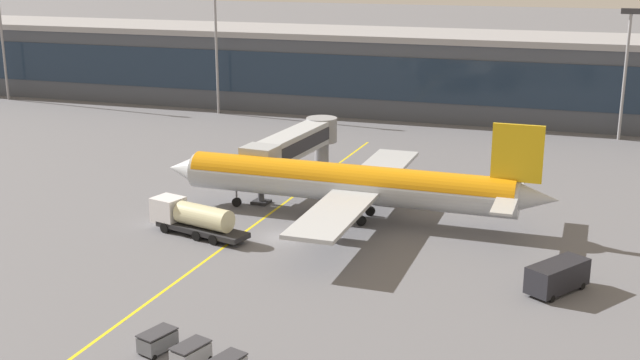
# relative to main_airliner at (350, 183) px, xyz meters

# --- Properties ---
(ground_plane) EXTENTS (700.00, 700.00, 0.00)m
(ground_plane) POSITION_rel_main_airliner_xyz_m (-4.80, -7.51, -3.84)
(ground_plane) COLOR slate
(apron_lead_in_line) EXTENTS (3.27, 79.96, 0.01)m
(apron_lead_in_line) POSITION_rel_main_airliner_xyz_m (-8.64, -5.51, -3.84)
(apron_lead_in_line) COLOR yellow
(apron_lead_in_line) RESTS_ON ground_plane
(terminal_building) EXTENTS (219.89, 18.84, 13.57)m
(terminal_building) POSITION_rel_main_airliner_xyz_m (-21.81, 59.79, 2.96)
(terminal_building) COLOR #424751
(terminal_building) RESTS_ON ground_plane
(main_airliner) EXTENTS (41.72, 33.02, 11.14)m
(main_airliner) POSITION_rel_main_airliner_xyz_m (0.00, 0.00, 0.00)
(main_airliner) COLOR #B2B7BC
(main_airliner) RESTS_ON ground_plane
(jet_bridge) EXTENTS (5.54, 20.26, 6.54)m
(jet_bridge) POSITION_rel_main_airliner_xyz_m (-9.84, 11.00, 1.00)
(jet_bridge) COLOR #B2B7BC
(jet_bridge) RESTS_ON ground_plane
(fuel_tanker) EXTENTS (11.08, 5.22, 3.25)m
(fuel_tanker) POSITION_rel_main_airliner_xyz_m (-13.21, -9.42, -2.10)
(fuel_tanker) COLOR #232326
(fuel_tanker) RESTS_ON ground_plane
(lavatory_truck) EXTENTS (5.12, 6.11, 2.50)m
(lavatory_truck) POSITION_rel_main_airliner_xyz_m (21.26, -12.87, -2.42)
(lavatory_truck) COLOR black
(lavatory_truck) RESTS_ON ground_plane
(baggage_cart_0) EXTENTS (2.28, 2.99, 1.48)m
(baggage_cart_0) POSITION_rel_main_airliner_xyz_m (-4.60, -32.04, -3.06)
(baggage_cart_0) COLOR #595B60
(baggage_cart_0) RESTS_ON ground_plane
(baggage_cart_1) EXTENTS (2.28, 2.99, 1.48)m
(baggage_cart_1) POSITION_rel_main_airliner_xyz_m (-1.55, -33.01, -3.06)
(baggage_cart_1) COLOR gray
(baggage_cart_1) RESTS_ON ground_plane
(apron_light_mast_0) EXTENTS (2.80, 0.50, 18.99)m
(apron_light_mast_0) POSITION_rel_main_airliner_xyz_m (27.53, 47.83, 7.54)
(apron_light_mast_0) COLOR gray
(apron_light_mast_0) RESTS_ON ground_plane
(apron_light_mast_1) EXTENTS (2.80, 0.50, 26.17)m
(apron_light_mast_1) POSITION_rel_main_airliner_xyz_m (-80.26, 47.83, 11.27)
(apron_light_mast_1) COLOR gray
(apron_light_mast_1) RESTS_ON ground_plane
(apron_light_mast_2) EXTENTS (2.80, 0.50, 21.53)m
(apron_light_mast_2) POSITION_rel_main_airliner_xyz_m (-37.14, 47.83, 8.87)
(apron_light_mast_2) COLOR gray
(apron_light_mast_2) RESTS_ON ground_plane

